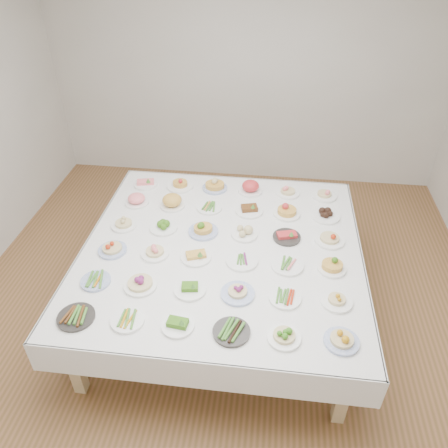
# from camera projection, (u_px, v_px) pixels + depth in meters

# --- Properties ---
(room_envelope) EXTENTS (5.02, 5.02, 2.81)m
(room_envelope) POSITION_uv_depth(u_px,v_px,m) (222.00, 125.00, 3.12)
(room_envelope) COLOR brown
(room_envelope) RESTS_ON ground
(display_table) EXTENTS (2.37, 2.37, 0.75)m
(display_table) POSITION_uv_depth(u_px,v_px,m) (222.00, 252.00, 3.76)
(display_table) COLOR white
(display_table) RESTS_ON ground
(dish_0) EXTENTS (0.26, 0.26, 0.06)m
(dish_0) POSITION_uv_depth(u_px,v_px,m) (76.00, 316.00, 3.06)
(dish_0) COLOR #2D2A28
(dish_0) RESTS_ON display_table
(dish_1) EXTENTS (0.24, 0.24, 0.05)m
(dish_1) POSITION_uv_depth(u_px,v_px,m) (128.00, 319.00, 3.04)
(dish_1) COLOR white
(dish_1) RESTS_ON display_table
(dish_2) EXTENTS (0.23, 0.23, 0.10)m
(dish_2) POSITION_uv_depth(u_px,v_px,m) (178.00, 323.00, 3.00)
(dish_2) COLOR white
(dish_2) RESTS_ON display_table
(dish_3) EXTENTS (0.28, 0.26, 0.06)m
(dish_3) POSITION_uv_depth(u_px,v_px,m) (231.00, 330.00, 2.96)
(dish_3) COLOR #2D2A28
(dish_3) RESTS_ON display_table
(dish_4) EXTENTS (0.23, 0.23, 0.12)m
(dish_4) POSITION_uv_depth(u_px,v_px,m) (284.00, 333.00, 2.90)
(dish_4) COLOR white
(dish_4) RESTS_ON display_table
(dish_5) EXTENTS (0.24, 0.24, 0.14)m
(dish_5) POSITION_uv_depth(u_px,v_px,m) (343.00, 336.00, 2.87)
(dish_5) COLOR #4C66B2
(dish_5) RESTS_ON display_table
(dish_6) EXTENTS (0.23, 0.23, 0.06)m
(dish_6) POSITION_uv_depth(u_px,v_px,m) (96.00, 280.00, 3.36)
(dish_6) COLOR #4C66B2
(dish_6) RESTS_ON display_table
(dish_7) EXTENTS (0.26, 0.26, 0.15)m
(dish_7) POSITION_uv_depth(u_px,v_px,m) (140.00, 279.00, 3.29)
(dish_7) COLOR white
(dish_7) RESTS_ON display_table
(dish_8) EXTENTS (0.24, 0.24, 0.09)m
(dish_8) POSITION_uv_depth(u_px,v_px,m) (190.00, 287.00, 3.28)
(dish_8) COLOR white
(dish_8) RESTS_ON display_table
(dish_9) EXTENTS (0.25, 0.25, 0.12)m
(dish_9) POSITION_uv_depth(u_px,v_px,m) (238.00, 290.00, 3.23)
(dish_9) COLOR #4C66B2
(dish_9) RESTS_ON display_table
(dish_10) EXTENTS (0.24, 0.24, 0.05)m
(dish_10) POSITION_uv_depth(u_px,v_px,m) (285.00, 297.00, 3.22)
(dish_10) COLOR white
(dish_10) RESTS_ON display_table
(dish_11) EXTENTS (0.23, 0.23, 0.11)m
(dish_11) POSITION_uv_depth(u_px,v_px,m) (337.00, 298.00, 3.17)
(dish_11) COLOR white
(dish_11) RESTS_ON display_table
(dish_12) EXTENTS (0.24, 0.24, 0.13)m
(dish_12) POSITION_uv_depth(u_px,v_px,m) (112.00, 245.00, 3.64)
(dish_12) COLOR #4C66B2
(dish_12) RESTS_ON display_table
(dish_13) EXTENTS (0.23, 0.23, 0.12)m
(dish_13) POSITION_uv_depth(u_px,v_px,m) (155.00, 249.00, 3.60)
(dish_13) COLOR white
(dish_13) RESTS_ON display_table
(dish_14) EXTENTS (0.25, 0.25, 0.12)m
(dish_14) POSITION_uv_depth(u_px,v_px,m) (196.00, 253.00, 3.57)
(dish_14) COLOR white
(dish_14) RESTS_ON display_table
(dish_15) EXTENTS (0.26, 0.26, 0.05)m
(dish_15) POSITION_uv_depth(u_px,v_px,m) (242.00, 260.00, 3.55)
(dish_15) COLOR white
(dish_15) RESTS_ON display_table
(dish_16) EXTENTS (0.26, 0.26, 0.06)m
(dish_16) POSITION_uv_depth(u_px,v_px,m) (287.00, 264.00, 3.50)
(dish_16) COLOR white
(dish_16) RESTS_ON display_table
(dish_17) EXTENTS (0.22, 0.22, 0.13)m
(dish_17) POSITION_uv_depth(u_px,v_px,m) (333.00, 264.00, 3.45)
(dish_17) COLOR white
(dish_17) RESTS_ON display_table
(dish_18) EXTENTS (0.23, 0.23, 0.12)m
(dish_18) POSITION_uv_depth(u_px,v_px,m) (123.00, 221.00, 3.92)
(dish_18) COLOR white
(dish_18) RESTS_ON display_table
(dish_19) EXTENTS (0.24, 0.24, 0.10)m
(dish_19) POSITION_uv_depth(u_px,v_px,m) (163.00, 225.00, 3.90)
(dish_19) COLOR white
(dish_19) RESTS_ON display_table
(dish_20) EXTENTS (0.26, 0.26, 0.15)m
(dish_20) POSITION_uv_depth(u_px,v_px,m) (203.00, 226.00, 3.84)
(dish_20) COLOR #4C66B2
(dish_20) RESTS_ON display_table
(dish_21) EXTENTS (0.23, 0.23, 0.11)m
(dish_21) POSITION_uv_depth(u_px,v_px,m) (245.00, 231.00, 3.82)
(dish_21) COLOR white
(dish_21) RESTS_ON display_table
(dish_22) EXTENTS (0.24, 0.24, 0.11)m
(dish_22) POSITION_uv_depth(u_px,v_px,m) (287.00, 234.00, 3.79)
(dish_22) COLOR #2D2A28
(dish_22) RESTS_ON display_table
(dish_23) EXTENTS (0.26, 0.26, 0.15)m
(dish_23) POSITION_uv_depth(u_px,v_px,m) (330.00, 235.00, 3.74)
(dish_23) COLOR white
(dish_23) RESTS_ON display_table
(dish_24) EXTENTS (0.23, 0.23, 0.12)m
(dish_24) POSITION_uv_depth(u_px,v_px,m) (137.00, 199.00, 4.22)
(dish_24) COLOR white
(dish_24) RESTS_ON display_table
(dish_25) EXTENTS (0.26, 0.26, 0.15)m
(dish_25) POSITION_uv_depth(u_px,v_px,m) (172.00, 200.00, 4.17)
(dish_25) COLOR white
(dish_25) RESTS_ON display_table
(dish_26) EXTENTS (0.24, 0.24, 0.05)m
(dish_26) POSITION_uv_depth(u_px,v_px,m) (209.00, 207.00, 4.17)
(dish_26) COLOR white
(dish_26) RESTS_ON display_table
(dish_27) EXTENTS (0.26, 0.26, 0.11)m
(dish_27) POSITION_uv_depth(u_px,v_px,m) (249.00, 208.00, 4.12)
(dish_27) COLOR white
(dish_27) RESTS_ON display_table
(dish_28) EXTENTS (0.25, 0.25, 0.15)m
(dish_28) POSITION_uv_depth(u_px,v_px,m) (287.00, 208.00, 4.06)
(dish_28) COLOR white
(dish_28) RESTS_ON display_table
(dish_29) EXTENTS (0.26, 0.26, 0.11)m
(dish_29) POSITION_uv_depth(u_px,v_px,m) (326.00, 213.00, 4.04)
(dish_29) COLOR white
(dish_29) RESTS_ON display_table
(dish_30) EXTENTS (0.24, 0.24, 0.11)m
(dish_30) POSITION_uv_depth(u_px,v_px,m) (145.00, 181.00, 4.50)
(dish_30) COLOR white
(dish_30) RESTS_ON display_table
(dish_31) EXTENTS (0.27, 0.27, 0.15)m
(dish_31) POSITION_uv_depth(u_px,v_px,m) (180.00, 181.00, 4.46)
(dish_31) COLOR white
(dish_31) RESTS_ON display_table
(dish_32) EXTENTS (0.25, 0.25, 0.15)m
(dish_32) POSITION_uv_depth(u_px,v_px,m) (215.00, 183.00, 4.43)
(dish_32) COLOR #4C66B2
(dish_32) RESTS_ON display_table
(dish_33) EXTENTS (0.24, 0.24, 0.14)m
(dish_33) POSITION_uv_depth(u_px,v_px,m) (251.00, 187.00, 4.39)
(dish_33) COLOR white
(dish_33) RESTS_ON display_table
(dish_34) EXTENTS (0.23, 0.23, 0.12)m
(dish_34) POSITION_uv_depth(u_px,v_px,m) (288.00, 190.00, 4.36)
(dish_34) COLOR white
(dish_34) RESTS_ON display_table
(dish_35) EXTENTS (0.24, 0.24, 0.12)m
(dish_35) POSITION_uv_depth(u_px,v_px,m) (325.00, 192.00, 4.32)
(dish_35) COLOR white
(dish_35) RESTS_ON display_table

